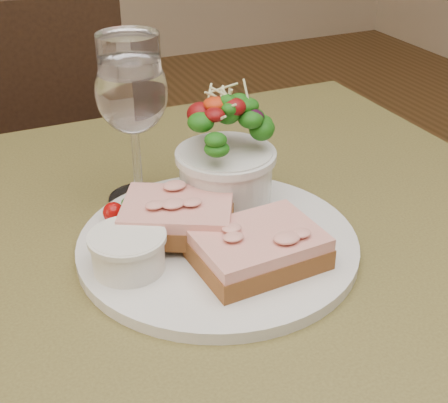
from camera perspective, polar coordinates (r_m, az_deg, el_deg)
name	(u,v)px	position (r m, az deg, el deg)	size (l,w,h in m)	color
cafe_table	(213,339)	(0.67, -1.05, -12.49)	(0.80, 0.80, 0.75)	#4C4320
chair_far	(33,268)	(1.44, -17.07, -5.82)	(0.47, 0.47, 0.90)	black
dinner_plate	(218,244)	(0.62, -0.57, -3.87)	(0.28, 0.28, 0.01)	silver
sandwich_front	(258,248)	(0.58, 3.12, -4.26)	(0.12, 0.09, 0.03)	#502915
sandwich_back	(178,216)	(0.61, -4.26, -1.37)	(0.13, 0.12, 0.03)	#502915
ramekin	(128,250)	(0.57, -8.77, -4.39)	(0.07, 0.07, 0.04)	silver
salad_bowl	(226,153)	(0.65, 0.16, 4.49)	(0.10, 0.10, 0.13)	silver
garnish	(121,210)	(0.66, -9.40, -0.80)	(0.05, 0.04, 0.02)	#133D0B
wine_glass	(132,97)	(0.66, -8.42, 9.44)	(0.08, 0.08, 0.18)	white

